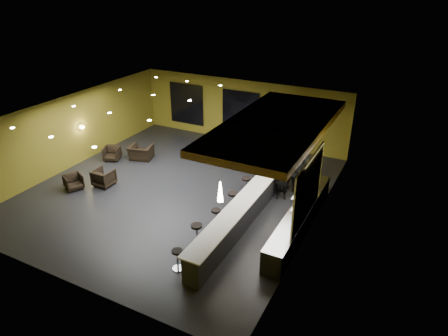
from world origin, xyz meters
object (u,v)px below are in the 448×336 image
at_px(pendant_2, 275,139).
at_px(bar_stool_1, 197,232).
at_px(staff_b, 292,174).
at_px(armchair_d, 141,152).
at_px(bar_stool_2, 216,216).
at_px(staff_a, 282,181).
at_px(armchair_c, 112,153).
at_px(staff_c, 306,175).
at_px(armchair_b, 104,177).
at_px(armchair_a, 74,182).
at_px(pendant_0, 220,192).
at_px(bar_stool_4, 246,184).
at_px(bar_stool_0, 177,257).
at_px(column, 287,140).
at_px(prep_counter, 300,219).
at_px(pendant_1, 251,162).
at_px(bar_stool_3, 233,199).
at_px(bar_stool_5, 259,171).

xyz_separation_m(pendant_2, bar_stool_1, (-0.90, -5.05, -1.82)).
height_order(staff_b, armchair_d, staff_b).
bearing_deg(bar_stool_2, staff_a, 64.54).
bearing_deg(staff_b, armchair_c, -176.80).
relative_size(staff_c, armchair_b, 1.93).
bearing_deg(armchair_a, armchair_d, 15.82).
height_order(pendant_0, bar_stool_4, pendant_0).
distance_m(staff_c, bar_stool_1, 5.91).
relative_size(pendant_2, armchair_b, 0.83).
height_order(pendant_0, armchair_d, pendant_0).
distance_m(staff_a, bar_stool_2, 3.47).
height_order(pendant_0, bar_stool_0, pendant_0).
bearing_deg(bar_stool_0, column, 84.29).
distance_m(staff_b, armchair_d, 8.02).
bearing_deg(staff_a, column, 83.20).
xyz_separation_m(prep_counter, bar_stool_0, (-2.80, -3.94, 0.04)).
distance_m(pendant_1, bar_stool_3, 1.98).
distance_m(staff_b, bar_stool_4, 2.01).
xyz_separation_m(armchair_a, bar_stool_1, (6.93, -1.04, 0.19)).
bearing_deg(bar_stool_0, bar_stool_1, 94.07).
height_order(pendant_1, staff_c, pendant_1).
xyz_separation_m(staff_c, bar_stool_4, (-2.22, -1.37, -0.32)).
height_order(staff_b, armchair_c, staff_b).
xyz_separation_m(staff_b, bar_stool_5, (-1.65, 0.40, -0.43)).
height_order(prep_counter, column, column).
bearing_deg(bar_stool_5, staff_a, -35.02).
bearing_deg(bar_stool_3, armchair_b, -173.72).
distance_m(armchair_a, bar_stool_1, 7.01).
height_order(pendant_2, armchair_b, pendant_2).
relative_size(armchair_d, bar_stool_5, 1.42).
distance_m(pendant_2, bar_stool_4, 2.26).
bearing_deg(bar_stool_2, bar_stool_3, 86.75).
relative_size(pendant_1, bar_stool_0, 0.95).
xyz_separation_m(pendant_1, bar_stool_1, (-0.90, -2.55, -1.82)).
relative_size(pendant_2, bar_stool_1, 0.84).
xyz_separation_m(staff_a, bar_stool_3, (-1.41, -1.82, -0.32)).
bearing_deg(bar_stool_5, armchair_d, -175.87).
bearing_deg(column, pendant_2, -90.00).
height_order(armchair_b, bar_stool_5, bar_stool_5).
height_order(pendant_0, staff_c, pendant_0).
distance_m(prep_counter, armchair_d, 9.45).
height_order(pendant_1, bar_stool_5, pendant_1).
bearing_deg(bar_stool_2, column, 81.14).
bearing_deg(staff_b, staff_a, -111.12).
height_order(pendant_0, armchair_b, pendant_0).
bearing_deg(bar_stool_3, bar_stool_1, -93.11).
bearing_deg(armchair_d, bar_stool_3, 144.53).
bearing_deg(staff_b, bar_stool_0, -106.41).
bearing_deg(armchair_a, bar_stool_2, -62.12).
distance_m(staff_c, bar_stool_4, 2.63).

